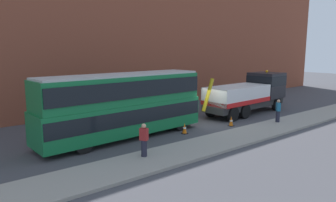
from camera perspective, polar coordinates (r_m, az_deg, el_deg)
The scene contains 9 objects.
ground_plane at distance 23.43m, azimuth 6.41°, elevation -4.17°, with size 120.00×120.00×0.00m, color #424247.
near_kerb at distance 20.75m, azimuth 14.64°, elevation -6.01°, with size 60.00×2.80×0.15m, color gray.
building_facade at distance 29.67m, azimuth -5.52°, elevation 14.38°, with size 60.00×1.50×16.00m.
recovery_tow_truck at distance 27.88m, azimuth 14.86°, elevation 1.43°, with size 10.21×3.14×3.67m.
double_decker_bus at distance 19.29m, azimuth -8.25°, elevation -0.39°, with size 11.15×3.17×4.06m.
pedestrian_onlooker at distance 15.65m, azimuth -4.50°, elevation -7.32°, with size 0.41×0.47×1.71m.
pedestrian_bystander at distance 24.38m, azimuth 19.78°, elevation -1.77°, with size 0.46×0.47×1.71m.
traffic_cone_near_bus at distance 20.46m, azimuth 3.11°, elevation -5.15°, with size 0.36×0.36×0.72m.
traffic_cone_midway at distance 22.93m, azimuth 11.66°, elevation -3.74°, with size 0.36×0.36×0.72m.
Camera 1 is at (-16.09, -16.13, 5.49)m, focal length 32.78 mm.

